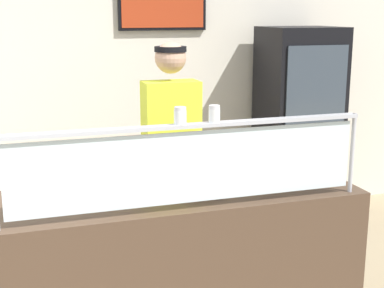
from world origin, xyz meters
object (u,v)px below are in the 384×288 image
(pepper_flake_shaker, at_px, (214,115))
(parmesan_shaker, at_px, (180,117))
(pizza_server, at_px, (206,182))
(drink_fridge, at_px, (298,127))
(pizza_tray, at_px, (199,186))
(worker_figure, at_px, (172,153))

(pepper_flake_shaker, bearing_deg, parmesan_shaker, 180.00)
(pizza_server, relative_size, drink_fridge, 0.15)
(pizza_tray, xyz_separation_m, pizza_server, (0.03, -0.02, 0.02))
(pepper_flake_shaker, distance_m, drink_fridge, 2.49)
(parmesan_shaker, relative_size, worker_figure, 0.05)
(pizza_tray, bearing_deg, pizza_server, -30.41)
(parmesan_shaker, distance_m, pepper_flake_shaker, 0.18)
(pizza_tray, distance_m, pizza_server, 0.05)
(pizza_server, distance_m, worker_figure, 0.67)
(pizza_tray, xyz_separation_m, pepper_flake_shaker, (-0.03, -0.32, 0.48))
(parmesan_shaker, xyz_separation_m, pepper_flake_shaker, (0.18, -0.00, -0.00))
(pizza_tray, relative_size, drink_fridge, 0.24)
(pizza_tray, distance_m, worker_figure, 0.66)
(drink_fridge, bearing_deg, pizza_tray, -133.55)
(pizza_server, relative_size, worker_figure, 0.16)
(parmesan_shaker, height_order, drink_fridge, drink_fridge)
(worker_figure, relative_size, drink_fridge, 0.97)
(worker_figure, distance_m, drink_fridge, 1.74)
(parmesan_shaker, height_order, worker_figure, worker_figure)
(parmesan_shaker, height_order, pepper_flake_shaker, same)
(pepper_flake_shaker, height_order, worker_figure, worker_figure)
(pizza_server, height_order, worker_figure, worker_figure)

